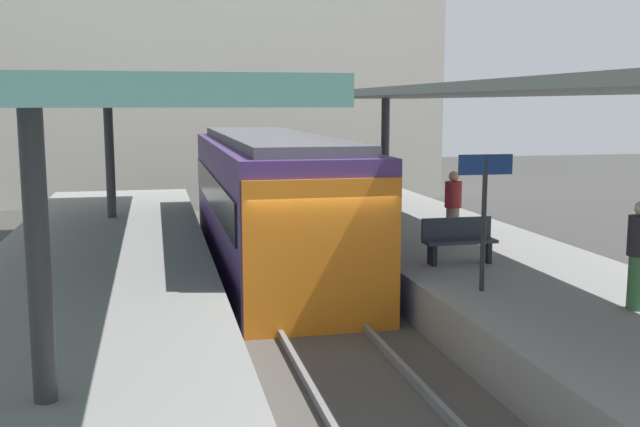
% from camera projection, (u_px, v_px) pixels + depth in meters
% --- Properties ---
extents(ground_plane, '(80.00, 80.00, 0.00)m').
position_uv_depth(ground_plane, '(311.00, 329.00, 13.22)').
color(ground_plane, '#383835').
extents(platform_left, '(4.40, 28.00, 1.00)m').
position_uv_depth(platform_left, '(89.00, 315.00, 12.33)').
color(platform_left, gray).
rests_on(platform_left, ground_plane).
extents(platform_right, '(4.40, 28.00, 1.00)m').
position_uv_depth(platform_right, '(507.00, 290.00, 13.97)').
color(platform_right, gray).
rests_on(platform_right, ground_plane).
extents(track_ballast, '(3.20, 28.00, 0.20)m').
position_uv_depth(track_ballast, '(311.00, 324.00, 13.21)').
color(track_ballast, '#4C4742').
rests_on(track_ballast, ground_plane).
extents(rail_near_side, '(0.08, 28.00, 0.14)m').
position_uv_depth(rail_near_side, '(271.00, 317.00, 13.03)').
color(rail_near_side, slate).
rests_on(rail_near_side, track_ballast).
extents(rail_far_side, '(0.08, 28.00, 0.14)m').
position_uv_depth(rail_far_side, '(350.00, 312.00, 13.34)').
color(rail_far_side, slate).
rests_on(rail_far_side, track_ballast).
extents(commuter_train, '(2.78, 11.25, 3.10)m').
position_uv_depth(commuter_train, '(271.00, 201.00, 17.43)').
color(commuter_train, '#472D6B').
rests_on(commuter_train, track_ballast).
extents(canopy_left, '(4.18, 21.00, 3.14)m').
position_uv_depth(canopy_left, '(86.00, 102.00, 13.16)').
color(canopy_left, '#333335').
rests_on(canopy_left, platform_left).
extents(canopy_right, '(4.18, 21.00, 3.33)m').
position_uv_depth(canopy_right, '(482.00, 93.00, 14.78)').
color(canopy_right, '#333335').
rests_on(canopy_right, platform_right).
extents(platform_bench, '(1.40, 0.41, 0.86)m').
position_uv_depth(platform_bench, '(458.00, 239.00, 13.98)').
color(platform_bench, black).
rests_on(platform_bench, platform_right).
extents(platform_sign, '(0.90, 0.08, 2.21)m').
position_uv_depth(platform_sign, '(485.00, 191.00, 11.72)').
color(platform_sign, '#262628').
rests_on(platform_sign, platform_right).
extents(passenger_near_bench, '(0.36, 0.36, 1.58)m').
position_uv_depth(passenger_near_bench, '(453.00, 207.00, 15.78)').
color(passenger_near_bench, '#998460').
rests_on(passenger_near_bench, platform_right).
extents(passenger_mid_platform, '(0.36, 0.36, 1.61)m').
position_uv_depth(passenger_mid_platform, '(639.00, 254.00, 10.76)').
color(passenger_mid_platform, '#386B3D').
rests_on(passenger_mid_platform, platform_right).
extents(station_building_backdrop, '(18.00, 6.00, 11.00)m').
position_uv_depth(station_building_backdrop, '(222.00, 69.00, 31.78)').
color(station_building_backdrop, beige).
rests_on(station_building_backdrop, ground_plane).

